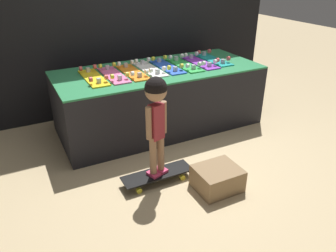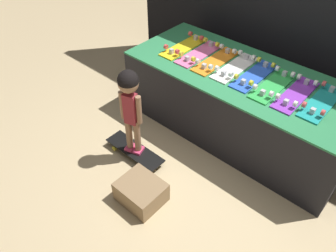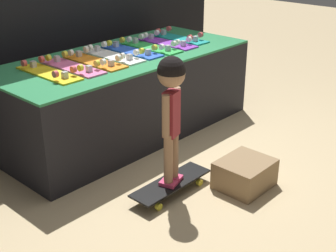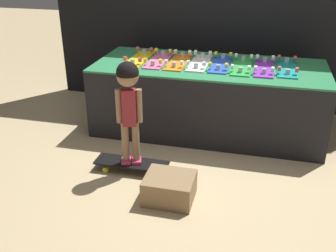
{
  "view_description": "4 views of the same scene",
  "coord_description": "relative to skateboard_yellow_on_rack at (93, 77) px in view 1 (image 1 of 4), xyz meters",
  "views": [
    {
      "loc": [
        -1.62,
        -2.76,
        1.89
      ],
      "look_at": [
        -0.27,
        -0.1,
        0.39
      ],
      "focal_mm": 35.0,
      "sensor_mm": 36.0,
      "label": 1
    },
    {
      "loc": [
        1.31,
        -1.97,
        2.54
      ],
      "look_at": [
        -0.33,
        -0.13,
        0.36
      ],
      "focal_mm": 35.0,
      "sensor_mm": 36.0,
      "label": 2
    },
    {
      "loc": [
        -2.76,
        -2.42,
        1.86
      ],
      "look_at": [
        -0.25,
        -0.12,
        0.36
      ],
      "focal_mm": 50.0,
      "sensor_mm": 36.0,
      "label": 3
    },
    {
      "loc": [
        0.55,
        -3.38,
        1.94
      ],
      "look_at": [
        -0.24,
        -0.21,
        0.4
      ],
      "focal_mm": 42.0,
      "sensor_mm": 36.0,
      "label": 4
    }
  ],
  "objects": [
    {
      "name": "skateboard_purple_on_rack",
      "position": [
        1.35,
        -0.02,
        0.0
      ],
      "size": [
        0.19,
        0.65,
        0.09
      ],
      "color": "purple",
      "rests_on": "display_rack"
    },
    {
      "name": "ground_plane",
      "position": [
        0.79,
        -0.66,
        -0.77
      ],
      "size": [
        16.0,
        16.0,
        0.0
      ],
      "primitive_type": "plane",
      "color": "tan"
    },
    {
      "name": "skateboard_teal_on_rack",
      "position": [
        1.58,
        0.02,
        0.0
      ],
      "size": [
        0.19,
        0.65,
        0.09
      ],
      "color": "teal",
      "rests_on": "display_rack"
    },
    {
      "name": "skateboard_yellow_on_rack",
      "position": [
        0.0,
        0.0,
        0.0
      ],
      "size": [
        0.19,
        0.65,
        0.09
      ],
      "color": "yellow",
      "rests_on": "display_rack"
    },
    {
      "name": "skateboard_green_on_rack",
      "position": [
        1.13,
        -0.02,
        0.0
      ],
      "size": [
        0.19,
        0.65,
        0.09
      ],
      "color": "green",
      "rests_on": "display_rack"
    },
    {
      "name": "skateboard_pink_on_rack",
      "position": [
        0.23,
        -0.01,
        0.0
      ],
      "size": [
        0.19,
        0.65,
        0.09
      ],
      "color": "pink",
      "rests_on": "display_rack"
    },
    {
      "name": "back_wall",
      "position": [
        0.79,
        0.82,
        0.53
      ],
      "size": [
        4.26,
        0.1,
        2.61
      ],
      "color": "black",
      "rests_on": "ground_plane"
    },
    {
      "name": "skateboard_white_on_rack",
      "position": [
        0.68,
        0.01,
        0.0
      ],
      "size": [
        0.19,
        0.65,
        0.09
      ],
      "color": "white",
      "rests_on": "display_rack"
    },
    {
      "name": "skateboard_orange_on_rack",
      "position": [
        0.45,
        -0.01,
        0.0
      ],
      "size": [
        0.19,
        0.65,
        0.09
      ],
      "color": "orange",
      "rests_on": "display_rack"
    },
    {
      "name": "storage_box",
      "position": [
        0.7,
        -1.42,
        -0.66
      ],
      "size": [
        0.4,
        0.35,
        0.21
      ],
      "color": "#8E704C",
      "rests_on": "ground_plane"
    },
    {
      "name": "display_rack",
      "position": [
        0.79,
        -0.0,
        -0.39
      ],
      "size": [
        2.44,
        1.04,
        0.75
      ],
      "color": "black",
      "rests_on": "ground_plane"
    },
    {
      "name": "skateboard_on_floor",
      "position": [
        0.25,
        -1.08,
        -0.69
      ],
      "size": [
        0.68,
        0.21,
        0.09
      ],
      "color": "black",
      "rests_on": "ground_plane"
    },
    {
      "name": "child",
      "position": [
        0.25,
        -1.08,
        -0.01
      ],
      "size": [
        0.22,
        0.19,
        0.95
      ],
      "rotation": [
        0.0,
        0.0,
        0.29
      ],
      "color": "#E03D6B",
      "rests_on": "skateboard_on_floor"
    },
    {
      "name": "skateboard_blue_on_rack",
      "position": [
        0.9,
        0.01,
        0.0
      ],
      "size": [
        0.19,
        0.65,
        0.09
      ],
      "color": "blue",
      "rests_on": "display_rack"
    }
  ]
}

